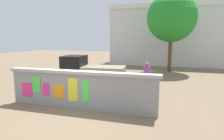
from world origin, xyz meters
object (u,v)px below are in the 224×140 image
Objects in this scene: motorcycle at (134,92)px; person_walking at (147,74)px; auto_rickshaw_truck at (91,72)px; tree_roadside at (172,17)px.

motorcycle is 1.82m from person_walking.
auto_rickshaw_truck is 2.30× the size of person_walking.
person_walking reaches higher than motorcycle.
auto_rickshaw_truck is 0.55× the size of tree_roadside.
person_walking is 8.35m from tree_roadside.
tree_roadside reaches higher than person_walking.
auto_rickshaw_truck is 9.19m from tree_roadside.
tree_roadside is at bearing 57.96° from auto_rickshaw_truck.
tree_roadside is at bearing 80.59° from motorcycle.
auto_rickshaw_truck reaches higher than person_walking.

